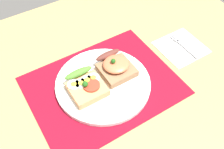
{
  "coord_description": "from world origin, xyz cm",
  "views": [
    {
      "loc": [
        -22.06,
        -40.18,
        59.59
      ],
      "look_at": [
        3.0,
        0.0,
        3.07
      ],
      "focal_mm": 42.01,
      "sensor_mm": 36.0,
      "label": 1
    }
  ],
  "objects_px": {
    "fork": "(182,45)",
    "plate": "(103,84)",
    "sandwich_salmon": "(116,66)",
    "sandwich_egg_tomato": "(86,86)",
    "napkin": "(181,47)"
  },
  "relations": [
    {
      "from": "sandwich_salmon",
      "to": "napkin",
      "type": "bearing_deg",
      "value": -4.33
    },
    {
      "from": "sandwich_egg_tomato",
      "to": "napkin",
      "type": "relative_size",
      "value": 0.74
    },
    {
      "from": "napkin",
      "to": "sandwich_egg_tomato",
      "type": "bearing_deg",
      "value": 179.4
    },
    {
      "from": "sandwich_salmon",
      "to": "fork",
      "type": "relative_size",
      "value": 0.8
    },
    {
      "from": "sandwich_egg_tomato",
      "to": "sandwich_salmon",
      "type": "height_order",
      "value": "sandwich_salmon"
    },
    {
      "from": "napkin",
      "to": "fork",
      "type": "xyz_separation_m",
      "value": [
        0.01,
        0.0,
        0.0
      ]
    },
    {
      "from": "fork",
      "to": "plate",
      "type": "bearing_deg",
      "value": -179.55
    },
    {
      "from": "plate",
      "to": "sandwich_egg_tomato",
      "type": "distance_m",
      "value": 0.06
    },
    {
      "from": "sandwich_egg_tomato",
      "to": "sandwich_salmon",
      "type": "distance_m",
      "value": 0.11
    },
    {
      "from": "napkin",
      "to": "fork",
      "type": "relative_size",
      "value": 1.06
    },
    {
      "from": "sandwich_salmon",
      "to": "napkin",
      "type": "distance_m",
      "value": 0.24
    },
    {
      "from": "plate",
      "to": "napkin",
      "type": "relative_size",
      "value": 1.93
    },
    {
      "from": "sandwich_egg_tomato",
      "to": "sandwich_salmon",
      "type": "relative_size",
      "value": 0.98
    },
    {
      "from": "plate",
      "to": "sandwich_egg_tomato",
      "type": "xyz_separation_m",
      "value": [
        -0.05,
        0.0,
        0.02
      ]
    },
    {
      "from": "plate",
      "to": "sandwich_salmon",
      "type": "height_order",
      "value": "sandwich_salmon"
    }
  ]
}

